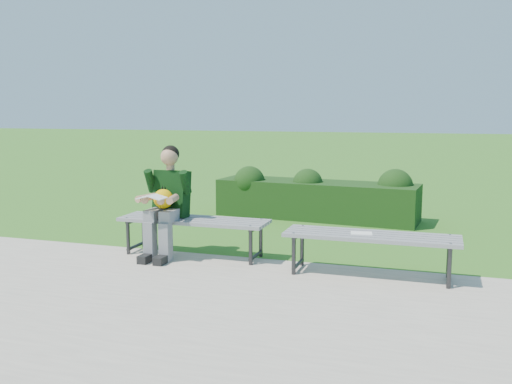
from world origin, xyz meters
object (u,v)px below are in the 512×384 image
object	(u,v)px
hedge	(317,197)
bench_left	(194,223)
paper_sheet	(362,233)
bench_right	(371,239)
seated_boy	(167,198)

from	to	relation	value
hedge	bench_left	world-z (taller)	hedge
hedge	paper_sheet	distance (m)	3.32
bench_left	bench_right	bearing A→B (deg)	-5.84
hedge	paper_sheet	bearing A→B (deg)	-70.15
bench_right	hedge	bearing A→B (deg)	111.46
hedge	seated_boy	world-z (taller)	seated_boy
bench_left	hedge	bearing A→B (deg)	73.01
bench_right	seated_boy	world-z (taller)	seated_boy
bench_left	seated_boy	size ratio (longest dim) A/B	1.37
bench_right	seated_boy	bearing A→B (deg)	177.09
paper_sheet	bench_right	bearing A→B (deg)	-0.00
bench_left	paper_sheet	size ratio (longest dim) A/B	7.39
bench_right	paper_sheet	world-z (taller)	bench_right
bench_left	paper_sheet	xyz separation A→B (m)	(2.01, -0.22, 0.06)
hedge	bench_right	size ratio (longest dim) A/B	1.84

